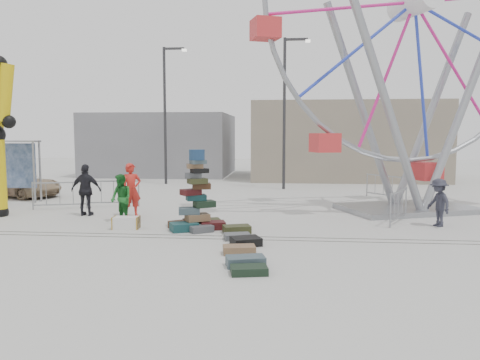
# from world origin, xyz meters

# --- Properties ---
(ground) EXTENTS (90.00, 90.00, 0.00)m
(ground) POSITION_xyz_m (0.00, 0.00, 0.00)
(ground) COLOR #9E9E99
(ground) RESTS_ON ground
(track_line_near) EXTENTS (40.00, 0.04, 0.01)m
(track_line_near) POSITION_xyz_m (0.00, 0.60, 0.00)
(track_line_near) COLOR #47443F
(track_line_near) RESTS_ON ground
(track_line_far) EXTENTS (40.00, 0.04, 0.01)m
(track_line_far) POSITION_xyz_m (0.00, 1.00, 0.00)
(track_line_far) COLOR #47443F
(track_line_far) RESTS_ON ground
(building_right) EXTENTS (12.00, 8.00, 5.00)m
(building_right) POSITION_xyz_m (7.00, 20.00, 2.50)
(building_right) COLOR gray
(building_right) RESTS_ON ground
(building_left) EXTENTS (10.00, 8.00, 4.40)m
(building_left) POSITION_xyz_m (-6.00, 22.00, 2.20)
(building_left) COLOR gray
(building_left) RESTS_ON ground
(lamp_post_right) EXTENTS (1.41, 0.25, 8.00)m
(lamp_post_right) POSITION_xyz_m (3.09, 13.00, 4.48)
(lamp_post_right) COLOR #2D2D30
(lamp_post_right) RESTS_ON ground
(lamp_post_left) EXTENTS (1.41, 0.25, 8.00)m
(lamp_post_left) POSITION_xyz_m (-3.91, 15.00, 4.48)
(lamp_post_left) COLOR #2D2D30
(lamp_post_left) RESTS_ON ground
(suitcase_tower) EXTENTS (1.90, 1.66, 2.48)m
(suitcase_tower) POSITION_xyz_m (0.32, 1.96, 0.69)
(suitcase_tower) COLOR #164043
(suitcase_tower) RESTS_ON ground
(ferris_wheel) EXTENTS (11.21, 4.45, 13.81)m
(ferris_wheel) POSITION_xyz_m (7.76, 6.11, 6.80)
(ferris_wheel) COLOR gray
(ferris_wheel) RESTS_ON ground
(steamer_trunk) EXTENTS (0.83, 0.52, 0.37)m
(steamer_trunk) POSITION_xyz_m (-1.89, 1.79, 0.19)
(steamer_trunk) COLOR silver
(steamer_trunk) RESTS_ON ground
(row_case_0) EXTENTS (0.92, 0.72, 0.23)m
(row_case_0) POSITION_xyz_m (1.62, 1.48, 0.11)
(row_case_0) COLOR #32351A
(row_case_0) RESTS_ON ground
(row_case_1) EXTENTS (0.81, 0.64, 0.17)m
(row_case_1) POSITION_xyz_m (1.71, 0.62, 0.08)
(row_case_1) COLOR #4E5155
(row_case_1) RESTS_ON ground
(row_case_2) EXTENTS (0.92, 0.85, 0.22)m
(row_case_2) POSITION_xyz_m (2.02, -0.06, 0.11)
(row_case_2) COLOR black
(row_case_2) RESTS_ON ground
(row_case_3) EXTENTS (0.86, 0.60, 0.20)m
(row_case_3) POSITION_xyz_m (1.92, -0.95, 0.10)
(row_case_3) COLOR brown
(row_case_3) RESTS_ON ground
(row_case_4) EXTENTS (0.95, 0.69, 0.23)m
(row_case_4) POSITION_xyz_m (2.17, -2.04, 0.11)
(row_case_4) COLOR #3E5159
(row_case_4) RESTS_ON ground
(row_case_5) EXTENTS (0.85, 0.62, 0.17)m
(row_case_5) POSITION_xyz_m (2.29, -2.62, 0.09)
(row_case_5) COLOR black
(row_case_5) RESTS_ON ground
(barricade_dummy_b) EXTENTS (1.94, 0.69, 1.10)m
(barricade_dummy_b) POSITION_xyz_m (-5.79, 5.31, 0.55)
(barricade_dummy_b) COLOR gray
(barricade_dummy_b) RESTS_ON ground
(barricade_dummy_c) EXTENTS (1.99, 0.44, 1.10)m
(barricade_dummy_c) POSITION_xyz_m (-3.88, 6.09, 0.55)
(barricade_dummy_c) COLOR gray
(barricade_dummy_c) RESTS_ON ground
(barricade_wheel_front) EXTENTS (1.01, 1.82, 1.10)m
(barricade_wheel_front) POSITION_xyz_m (6.81, 3.57, 0.55)
(barricade_wheel_front) COLOR gray
(barricade_wheel_front) RESTS_ON ground
(barricade_wheel_back) EXTENTS (1.28, 1.66, 1.10)m
(barricade_wheel_back) POSITION_xyz_m (7.58, 9.66, 0.55)
(barricade_wheel_back) COLOR gray
(barricade_wheel_back) RESTS_ON ground
(pedestrian_red) EXTENTS (0.84, 0.77, 1.92)m
(pedestrian_red) POSITION_xyz_m (-2.42, 3.95, 0.96)
(pedestrian_red) COLOR red
(pedestrian_red) RESTS_ON ground
(pedestrian_green) EXTENTS (1.00, 0.96, 1.62)m
(pedestrian_green) POSITION_xyz_m (-2.42, 2.85, 0.81)
(pedestrian_green) COLOR #186020
(pedestrian_green) RESTS_ON ground
(pedestrian_black) EXTENTS (1.10, 0.47, 1.87)m
(pedestrian_black) POSITION_xyz_m (-4.11, 3.97, 0.94)
(pedestrian_black) COLOR black
(pedestrian_black) RESTS_ON ground
(pedestrian_grey) EXTENTS (0.86, 1.12, 1.54)m
(pedestrian_grey) POSITION_xyz_m (7.93, 3.08, 0.77)
(pedestrian_grey) COLOR #252632
(pedestrian_grey) RESTS_ON ground
(parked_suv) EXTENTS (4.63, 3.32, 1.17)m
(parked_suv) POSITION_xyz_m (-9.49, 8.79, 0.59)
(parked_suv) COLOR #9E8566
(parked_suv) RESTS_ON ground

